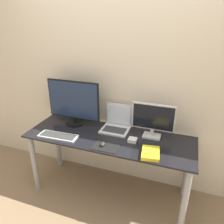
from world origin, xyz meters
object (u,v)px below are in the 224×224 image
power_brick (133,140)px  laptop (117,123)px  monitor_right (153,120)px  keyboard (58,136)px  mouse (103,144)px  book (151,153)px  monitor_left (73,102)px

power_brick → laptop: bearing=138.6°
laptop → monitor_right: bearing=-7.2°
keyboard → mouse: bearing=-1.0°
keyboard → book: 0.97m
monitor_right → keyboard: bearing=-160.2°
book → mouse: bearing=-179.0°
mouse → book: bearing=1.0°
monitor_left → book: (0.95, -0.33, -0.25)m
power_brick → mouse: bearing=-144.4°
laptop → keyboard: (-0.52, -0.38, -0.06)m
monitor_right → keyboard: monitor_right is taller
monitor_right → power_brick: monitor_right is taller
laptop → keyboard: bearing=-143.5°
laptop → book: (0.45, -0.38, -0.05)m
laptop → mouse: 0.39m
monitor_left → power_brick: monitor_left is taller
mouse → laptop: bearing=88.5°
monitor_left → mouse: monitor_left is taller
monitor_right → laptop: 0.43m
laptop → keyboard: size_ratio=0.72×
laptop → power_brick: size_ratio=3.57×
monitor_left → laptop: (0.50, 0.05, -0.20)m
keyboard → power_brick: bearing=12.7°
monitor_right → book: (0.05, -0.33, -0.18)m
keyboard → book: (0.97, -0.00, 0.01)m
monitor_left → keyboard: monitor_left is taller
monitor_right → power_brick: 0.29m
keyboard → power_brick: power_brick is taller
book → monitor_left: bearing=160.8°
power_brick → book: bearing=-38.7°
laptop → book: size_ratio=1.30×
laptop → mouse: laptop is taller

